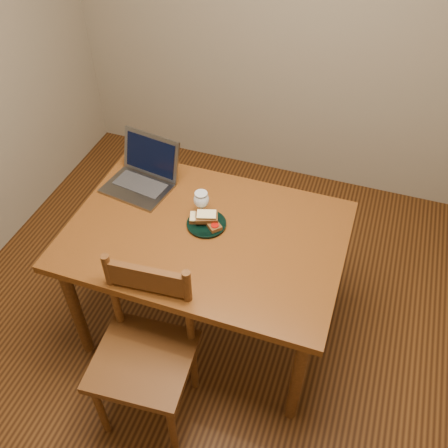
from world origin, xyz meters
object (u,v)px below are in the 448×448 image
(plate, at_px, (206,224))
(laptop, at_px, (144,173))
(chair, at_px, (144,349))
(milk_glass, at_px, (201,204))
(table, at_px, (206,245))

(plate, bearing_deg, laptop, 154.83)
(plate, xyz_separation_m, laptop, (-0.42, 0.20, 0.06))
(chair, height_order, laptop, laptop)
(chair, relative_size, plate, 2.42)
(milk_glass, bearing_deg, table, -61.00)
(laptop, bearing_deg, plate, -16.17)
(table, distance_m, plate, 0.11)
(table, xyz_separation_m, plate, (-0.01, 0.05, 0.09))
(table, distance_m, milk_glass, 0.20)
(plate, distance_m, milk_glass, 0.10)
(milk_glass, bearing_deg, plate, -51.93)
(table, xyz_separation_m, laptop, (-0.43, 0.24, 0.15))
(chair, distance_m, milk_glass, 0.72)
(table, bearing_deg, chair, -99.98)
(plate, relative_size, laptop, 0.51)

